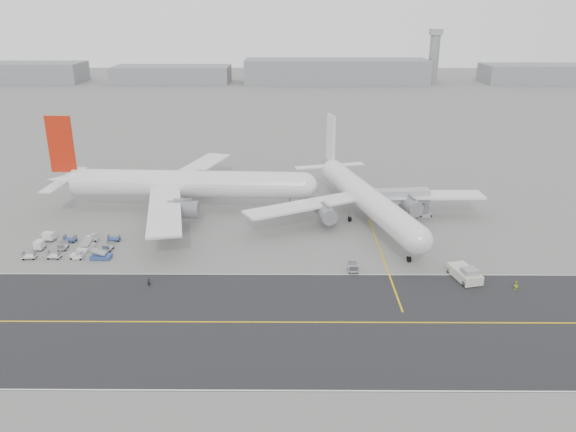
{
  "coord_description": "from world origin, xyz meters",
  "views": [
    {
      "loc": [
        12.86,
        -90.26,
        43.86
      ],
      "look_at": [
        12.26,
        12.0,
        5.6
      ],
      "focal_mm": 35.0,
      "sensor_mm": 36.0,
      "label": 1
    }
  ],
  "objects_px": {
    "airliner_a": "(181,184)",
    "ground_crew_b": "(516,286)",
    "airliner_b": "(365,197)",
    "control_tower": "(434,55)",
    "jet_bridge": "(394,197)",
    "ground_crew_a": "(149,282)",
    "pushback_tug": "(465,274)"
  },
  "relations": [
    {
      "from": "ground_crew_a",
      "to": "ground_crew_b",
      "type": "height_order",
      "value": "ground_crew_a"
    },
    {
      "from": "pushback_tug",
      "to": "ground_crew_b",
      "type": "bearing_deg",
      "value": -42.27
    },
    {
      "from": "airliner_b",
      "to": "pushback_tug",
      "type": "xyz_separation_m",
      "value": [
        13.86,
        -27.96,
        -4.4
      ]
    },
    {
      "from": "ground_crew_b",
      "to": "airliner_b",
      "type": "bearing_deg",
      "value": -66.21
    },
    {
      "from": "airliner_a",
      "to": "ground_crew_b",
      "type": "height_order",
      "value": "airliner_a"
    },
    {
      "from": "pushback_tug",
      "to": "ground_crew_a",
      "type": "distance_m",
      "value": 53.55
    },
    {
      "from": "ground_crew_a",
      "to": "ground_crew_b",
      "type": "relative_size",
      "value": 1.04
    },
    {
      "from": "control_tower",
      "to": "ground_crew_a",
      "type": "xyz_separation_m",
      "value": [
        -110.81,
        -271.83,
        -15.42
      ]
    },
    {
      "from": "ground_crew_a",
      "to": "ground_crew_b",
      "type": "distance_m",
      "value": 60.68
    },
    {
      "from": "control_tower",
      "to": "airliner_b",
      "type": "bearing_deg",
      "value": -106.47
    },
    {
      "from": "airliner_a",
      "to": "pushback_tug",
      "type": "bearing_deg",
      "value": -120.03
    },
    {
      "from": "control_tower",
      "to": "airliner_b",
      "type": "xyz_separation_m",
      "value": [
        -71.21,
        -240.82,
        -10.79
      ]
    },
    {
      "from": "airliner_a",
      "to": "airliner_b",
      "type": "distance_m",
      "value": 41.49
    },
    {
      "from": "ground_crew_b",
      "to": "pushback_tug",
      "type": "bearing_deg",
      "value": -38.28
    },
    {
      "from": "pushback_tug",
      "to": "jet_bridge",
      "type": "bearing_deg",
      "value": 89.62
    },
    {
      "from": "airliner_a",
      "to": "ground_crew_b",
      "type": "xyz_separation_m",
      "value": [
        61.94,
        -39.02,
        -5.35
      ]
    },
    {
      "from": "airliner_b",
      "to": "control_tower",
      "type": "bearing_deg",
      "value": 58.57
    },
    {
      "from": "control_tower",
      "to": "ground_crew_a",
      "type": "bearing_deg",
      "value": -112.18
    },
    {
      "from": "control_tower",
      "to": "ground_crew_a",
      "type": "distance_m",
      "value": 293.95
    },
    {
      "from": "jet_bridge",
      "to": "pushback_tug",
      "type": "bearing_deg",
      "value": -82.61
    },
    {
      "from": "pushback_tug",
      "to": "airliner_a",
      "type": "bearing_deg",
      "value": 133.68
    },
    {
      "from": "airliner_a",
      "to": "jet_bridge",
      "type": "relative_size",
      "value": 3.59
    },
    {
      "from": "control_tower",
      "to": "ground_crew_b",
      "type": "xyz_separation_m",
      "value": [
        -50.13,
        -272.71,
        -15.45
      ]
    },
    {
      "from": "control_tower",
      "to": "ground_crew_a",
      "type": "height_order",
      "value": "control_tower"
    },
    {
      "from": "airliner_b",
      "to": "ground_crew_a",
      "type": "height_order",
      "value": "airliner_b"
    },
    {
      "from": "airliner_a",
      "to": "jet_bridge",
      "type": "bearing_deg",
      "value": -92.88
    },
    {
      "from": "pushback_tug",
      "to": "ground_crew_b",
      "type": "height_order",
      "value": "pushback_tug"
    },
    {
      "from": "airliner_a",
      "to": "ground_crew_b",
      "type": "distance_m",
      "value": 73.4
    },
    {
      "from": "pushback_tug",
      "to": "control_tower",
      "type": "bearing_deg",
      "value": 64.3
    },
    {
      "from": "jet_bridge",
      "to": "control_tower",
      "type": "bearing_deg",
      "value": 68.95
    },
    {
      "from": "pushback_tug",
      "to": "jet_bridge",
      "type": "relative_size",
      "value": 0.53
    },
    {
      "from": "control_tower",
      "to": "pushback_tug",
      "type": "distance_m",
      "value": 275.24
    }
  ]
}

